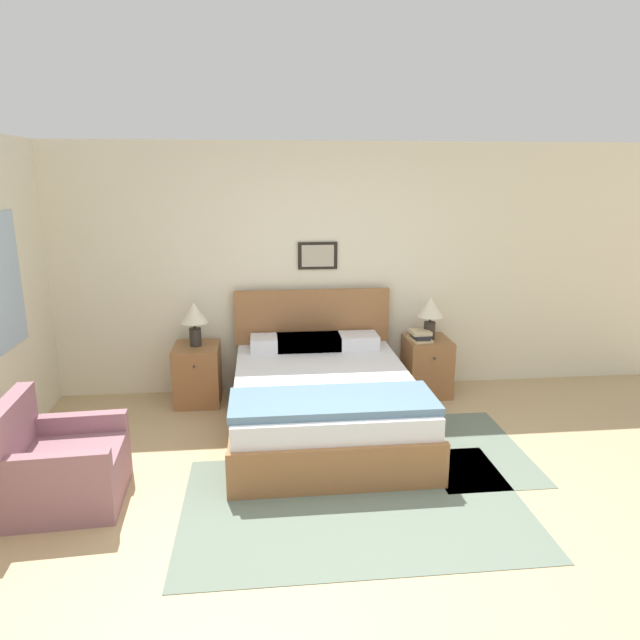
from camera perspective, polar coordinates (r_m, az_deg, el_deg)
ground_plane at (r=3.97m, az=3.67°, el=-20.54°), size 16.00×16.00×0.00m
wall_back at (r=6.03m, az=-0.44°, el=5.07°), size 7.80×0.09×2.60m
area_rug_main at (r=4.23m, az=3.47°, el=-18.03°), size 2.42×1.52×0.01m
area_rug_bedside at (r=5.16m, az=14.76°, el=-12.22°), size 0.85×1.41×0.01m
bed at (r=5.21m, az=0.27°, el=-7.83°), size 1.63×2.15×1.11m
armchair at (r=4.54m, az=-24.60°, el=-13.28°), size 0.80×0.79×0.79m
nightstand_near_window at (r=5.96m, az=-12.13°, el=-5.29°), size 0.45×0.53×0.60m
nightstand_by_door at (r=6.17m, az=10.61°, el=-4.53°), size 0.45×0.53×0.60m
table_lamp_near_window at (r=5.80m, az=-12.46°, el=0.39°), size 0.27×0.27×0.45m
table_lamp_by_door at (r=6.01m, az=10.98°, el=0.97°), size 0.27×0.27×0.45m
book_thick_bottom at (r=6.00m, az=9.95°, el=-1.89°), size 0.22×0.29×0.03m
book_hardcover_middle at (r=6.00m, az=9.97°, el=-1.57°), size 0.15×0.27×0.04m
book_novel_upper at (r=5.98m, az=9.98°, el=-1.21°), size 0.21×0.22×0.04m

